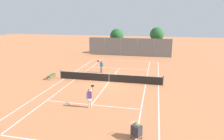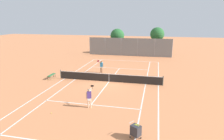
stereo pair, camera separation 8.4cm
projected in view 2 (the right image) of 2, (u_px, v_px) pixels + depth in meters
name	position (u px, v px, depth m)	size (l,w,h in m)	color
ground_plane	(109.00, 82.00, 22.73)	(120.00, 120.00, 0.00)	#CC7A4C
court_line_markings	(109.00, 82.00, 22.73)	(11.10, 23.90, 0.01)	silver
tennis_net	(109.00, 77.00, 22.60)	(12.00, 0.10, 1.07)	#474C47
ball_cart	(136.00, 130.00, 11.90)	(0.77, 0.73, 0.96)	#2D2D33
player_near_side	(89.00, 97.00, 15.96)	(0.49, 0.87, 1.77)	beige
player_far_left	(101.00, 66.00, 26.27)	(0.70, 0.72, 1.77)	#936B4C
loose_tennis_ball_0	(51.00, 113.00, 15.16)	(0.07, 0.07, 0.07)	#D1DB33
loose_tennis_ball_1	(148.00, 64.00, 31.45)	(0.07, 0.07, 0.07)	#D1DB33
loose_tennis_ball_2	(154.00, 72.00, 26.46)	(0.07, 0.07, 0.07)	#D1DB33
courtside_bench	(51.00, 75.00, 23.88)	(0.36, 1.50, 0.47)	#2D6638
back_fence	(129.00, 47.00, 37.86)	(15.83, 0.08, 3.41)	gray
tree_behind_left	(117.00, 36.00, 40.27)	(2.80, 2.80, 4.98)	brown
tree_behind_right	(157.00, 35.00, 38.10)	(2.66, 2.66, 5.36)	brown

